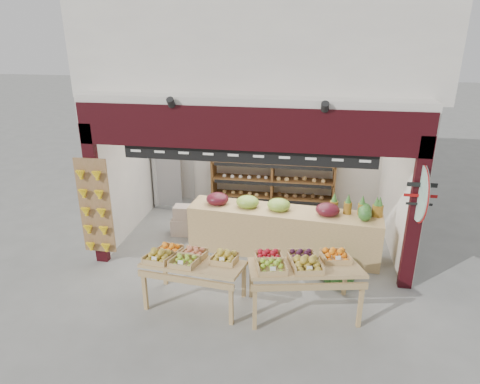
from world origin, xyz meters
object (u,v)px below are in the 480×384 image
object	(u,v)px
refrigerator	(173,168)
display_table_right	(300,264)
mid_counter	(283,230)
cardboard_stack	(193,224)
watermelon_pile	(336,271)
back_shelving	(273,164)
display_table_left	(189,260)

from	to	relation	value
refrigerator	display_table_right	bearing A→B (deg)	-41.36
mid_counter	cardboard_stack	bearing A→B (deg)	165.18
cardboard_stack	watermelon_pile	bearing A→B (deg)	-24.41
back_shelving	refrigerator	xyz separation A→B (m)	(-2.42, -0.08, -0.19)
refrigerator	mid_counter	bearing A→B (deg)	-27.04
display_table_left	display_table_right	bearing A→B (deg)	1.29
cardboard_stack	display_table_left	size ratio (longest dim) A/B	0.61
back_shelving	watermelon_pile	xyz separation A→B (m)	(1.40, -2.94, -0.99)
mid_counter	watermelon_pile	size ratio (longest dim) A/B	5.64
mid_counter	display_table_right	size ratio (longest dim) A/B	2.04
display_table_left	display_table_right	xyz separation A→B (m)	(1.72, 0.04, 0.07)
back_shelving	display_table_right	distance (m)	3.99
mid_counter	watermelon_pile	world-z (taller)	mid_counter
display_table_left	display_table_right	distance (m)	1.72
refrigerator	watermelon_pile	distance (m)	4.83
display_table_right	display_table_left	bearing A→B (deg)	-178.71
cardboard_stack	display_table_right	size ratio (longest dim) A/B	0.54
cardboard_stack	display_table_left	bearing A→B (deg)	-76.10
mid_counter	display_table_left	xyz separation A→B (m)	(-1.35, -1.83, 0.25)
display_table_left	watermelon_pile	bearing A→B (deg)	23.20
refrigerator	display_table_left	xyz separation A→B (m)	(1.47, -3.86, -0.21)
mid_counter	display_table_left	size ratio (longest dim) A/B	2.32
display_table_left	watermelon_pile	world-z (taller)	display_table_left
refrigerator	mid_counter	world-z (taller)	refrigerator
refrigerator	cardboard_stack	distance (m)	1.91
back_shelving	mid_counter	world-z (taller)	back_shelving
display_table_left	cardboard_stack	bearing A→B (deg)	103.90
refrigerator	display_table_left	size ratio (longest dim) A/B	1.21
refrigerator	display_table_right	xyz separation A→B (m)	(3.18, -3.82, -0.14)
back_shelving	refrigerator	bearing A→B (deg)	-178.06
back_shelving	mid_counter	size ratio (longest dim) A/B	0.79
mid_counter	refrigerator	bearing A→B (deg)	144.12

